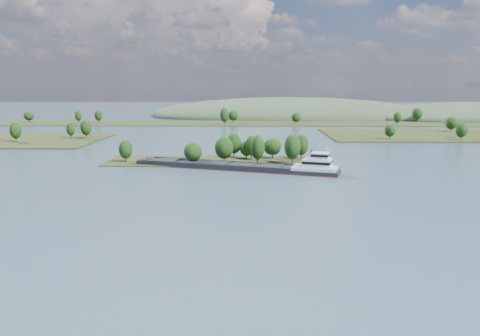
{
  "coord_description": "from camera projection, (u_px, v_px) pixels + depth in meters",
  "views": [
    {
      "loc": [
        16.85,
        -33.53,
        34.97
      ],
      "look_at": [
        12.8,
        130.0,
        6.0
      ],
      "focal_mm": 35.0,
      "sensor_mm": 36.0,
      "label": 1
    }
  ],
  "objects": [
    {
      "name": "ground",
      "position": [
        201.0,
        190.0,
        157.63
      ],
      "size": [
        1800.0,
        1800.0,
        0.0
      ],
      "primitive_type": "plane",
      "color": "#344B5A",
      "rests_on": "ground"
    },
    {
      "name": "back_shoreline",
      "position": [
        243.0,
        123.0,
        432.67
      ],
      "size": [
        900.0,
        60.0,
        16.26
      ],
      "color": "#262F15",
      "rests_on": "ground"
    },
    {
      "name": "cargo_barge",
      "position": [
        248.0,
        166.0,
        195.97
      ],
      "size": [
        87.58,
        36.64,
        11.98
      ],
      "color": "black",
      "rests_on": "ground"
    },
    {
      "name": "tree_island",
      "position": [
        231.0,
        154.0,
        214.88
      ],
      "size": [
        100.0,
        30.24,
        14.43
      ],
      "color": "#262F15",
      "rests_on": "ground"
    },
    {
      "name": "hill_west",
      "position": [
        290.0,
        117.0,
        530.23
      ],
      "size": [
        320.0,
        160.0,
        44.0
      ],
      "primitive_type": "ellipsoid",
      "color": "#334630",
      "rests_on": "ground"
    }
  ]
}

